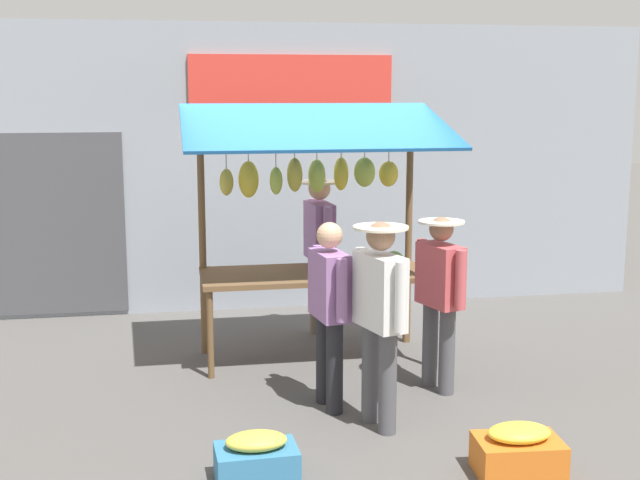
{
  "coord_description": "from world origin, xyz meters",
  "views": [
    {
      "loc": [
        1.39,
        8.0,
        2.65
      ],
      "look_at": [
        0.0,
        0.3,
        1.25
      ],
      "focal_mm": 47.9,
      "sensor_mm": 36.0,
      "label": 1
    }
  ],
  "objects_px": {
    "shopper_with_shopping_bag": "(329,303)",
    "produce_crate_near": "(518,452)",
    "shopper_with_ponytail": "(380,308)",
    "shopper_in_striped_shirt": "(440,290)",
    "market_stall": "(316,201)",
    "vendor_with_sunhat": "(319,243)",
    "produce_crate_side": "(257,459)"
  },
  "relations": [
    {
      "from": "market_stall",
      "to": "shopper_with_shopping_bag",
      "type": "relative_size",
      "value": 1.59
    },
    {
      "from": "market_stall",
      "to": "shopper_with_shopping_bag",
      "type": "xyz_separation_m",
      "value": [
        0.13,
        1.37,
        -0.66
      ]
    },
    {
      "from": "shopper_in_striped_shirt",
      "to": "produce_crate_side",
      "type": "relative_size",
      "value": 2.73
    },
    {
      "from": "shopper_with_ponytail",
      "to": "market_stall",
      "type": "bearing_deg",
      "value": -10.69
    },
    {
      "from": "produce_crate_near",
      "to": "shopper_in_striped_shirt",
      "type": "bearing_deg",
      "value": -89.35
    },
    {
      "from": "market_stall",
      "to": "shopper_in_striped_shirt",
      "type": "xyz_separation_m",
      "value": [
        -0.9,
        1.11,
        -0.66
      ]
    },
    {
      "from": "vendor_with_sunhat",
      "to": "shopper_with_ponytail",
      "type": "distance_m",
      "value": 2.54
    },
    {
      "from": "vendor_with_sunhat",
      "to": "shopper_in_striped_shirt",
      "type": "distance_m",
      "value": 1.95
    },
    {
      "from": "vendor_with_sunhat",
      "to": "produce_crate_near",
      "type": "bearing_deg",
      "value": 7.18
    },
    {
      "from": "shopper_with_shopping_bag",
      "to": "produce_crate_near",
      "type": "distance_m",
      "value": 1.95
    },
    {
      "from": "market_stall",
      "to": "vendor_with_sunhat",
      "type": "relative_size",
      "value": 1.45
    },
    {
      "from": "market_stall",
      "to": "shopper_with_ponytail",
      "type": "height_order",
      "value": "market_stall"
    },
    {
      "from": "market_stall",
      "to": "vendor_with_sunhat",
      "type": "xyz_separation_m",
      "value": [
        -0.15,
        -0.69,
        -0.54
      ]
    },
    {
      "from": "market_stall",
      "to": "shopper_with_shopping_bag",
      "type": "distance_m",
      "value": 1.53
    },
    {
      "from": "shopper_with_ponytail",
      "to": "produce_crate_side",
      "type": "bearing_deg",
      "value": 110.49
    },
    {
      "from": "shopper_with_ponytail",
      "to": "produce_crate_near",
      "type": "xyz_separation_m",
      "value": [
        -0.75,
        0.99,
        -0.81
      ]
    },
    {
      "from": "market_stall",
      "to": "produce_crate_side",
      "type": "height_order",
      "value": "market_stall"
    },
    {
      "from": "shopper_with_ponytail",
      "to": "produce_crate_near",
      "type": "height_order",
      "value": "shopper_with_ponytail"
    },
    {
      "from": "vendor_with_sunhat",
      "to": "market_stall",
      "type": "bearing_deg",
      "value": -17.63
    },
    {
      "from": "shopper_in_striped_shirt",
      "to": "shopper_with_shopping_bag",
      "type": "height_order",
      "value": "shopper_with_shopping_bag"
    },
    {
      "from": "shopper_with_ponytail",
      "to": "shopper_with_shopping_bag",
      "type": "relative_size",
      "value": 1.04
    },
    {
      "from": "shopper_in_striped_shirt",
      "to": "produce_crate_near",
      "type": "relative_size",
      "value": 2.52
    },
    {
      "from": "vendor_with_sunhat",
      "to": "produce_crate_side",
      "type": "distance_m",
      "value": 3.58
    },
    {
      "from": "shopper_in_striped_shirt",
      "to": "produce_crate_side",
      "type": "xyz_separation_m",
      "value": [
        1.78,
        1.52,
        -0.75
      ]
    },
    {
      "from": "market_stall",
      "to": "shopper_with_ponytail",
      "type": "relative_size",
      "value": 1.52
    },
    {
      "from": "market_stall",
      "to": "shopper_with_shopping_bag",
      "type": "height_order",
      "value": "market_stall"
    },
    {
      "from": "market_stall",
      "to": "produce_crate_near",
      "type": "bearing_deg",
      "value": 107.93
    },
    {
      "from": "produce_crate_side",
      "to": "market_stall",
      "type": "bearing_deg",
      "value": -108.5
    },
    {
      "from": "vendor_with_sunhat",
      "to": "produce_crate_side",
      "type": "bearing_deg",
      "value": -22.36
    },
    {
      "from": "market_stall",
      "to": "produce_crate_side",
      "type": "xyz_separation_m",
      "value": [
        0.88,
        2.63,
        -1.41
      ]
    },
    {
      "from": "market_stall",
      "to": "shopper_with_ponytail",
      "type": "xyz_separation_m",
      "value": [
        -0.17,
        1.85,
        -0.59
      ]
    },
    {
      "from": "shopper_in_striped_shirt",
      "to": "produce_crate_near",
      "type": "distance_m",
      "value": 1.88
    }
  ]
}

